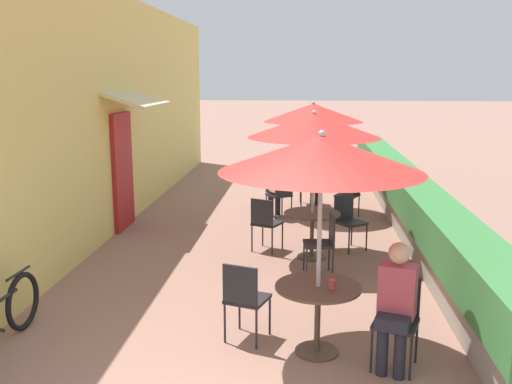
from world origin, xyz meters
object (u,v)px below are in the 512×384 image
cafe_chair_near_right (244,295)px  patio_umbrella_mid (314,126)px  cafe_chair_near_left (397,314)px  cafe_chair_mid_back (324,239)px  patio_table_near (318,302)px  patio_umbrella_near (321,154)px  cafe_chair_far_left (349,191)px  seated_patron_near_left (396,302)px  patio_table_far (312,187)px  cafe_chair_mid_right (265,220)px  coffee_cup_near (332,284)px  cafe_chair_far_right (306,181)px  seated_patron_far_back (278,183)px  coffee_cup_mid (319,209)px  seated_patron_far_right (311,173)px  cafe_chair_mid_left (348,218)px  patio_umbrella_far (313,113)px  patio_table_mid (312,224)px  cafe_chair_far_back (281,192)px

cafe_chair_near_right → patio_umbrella_mid: 3.34m
cafe_chair_near_left → cafe_chair_mid_back: size_ratio=1.00×
patio_table_near → patio_umbrella_near: bearing=0.0°
cafe_chair_near_left → cafe_chair_mid_back: same height
cafe_chair_mid_back → cafe_chair_far_left: 3.44m
seated_patron_near_left → patio_table_far: size_ratio=1.46×
seated_patron_near_left → cafe_chair_mid_right: size_ratio=1.44×
patio_table_far → coffee_cup_near: bearing=-88.8°
coffee_cup_near → cafe_chair_far_right: cafe_chair_far_right is taller
seated_patron_far_back → coffee_cup_mid: bearing=-106.3°
patio_umbrella_near → seated_patron_near_left: (0.72, -0.28, -1.34)m
cafe_chair_mid_back → patio_table_far: (-0.13, 3.67, 0.02)m
coffee_cup_near → seated_patron_far_right: 6.81m
coffee_cup_near → coffee_cup_mid: (-0.05, 3.20, 0.00)m
patio_table_near → patio_umbrella_mid: (-0.02, 3.06, 1.49)m
seated_patron_near_left → coffee_cup_near: (-0.58, 0.22, 0.07)m
cafe_chair_mid_left → cafe_chair_mid_back: (-0.42, -1.27, 0.00)m
patio_umbrella_far → cafe_chair_near_right: bearing=-97.5°
patio_umbrella_mid → cafe_chair_mid_right: 1.70m
coffee_cup_near → patio_table_far: size_ratio=0.11×
patio_table_far → cafe_chair_near_right: bearing=-97.5°
patio_table_near → cafe_chair_far_left: cafe_chair_far_left is taller
seated_patron_near_left → cafe_chair_near_right: 1.55m
cafe_chair_mid_back → patio_umbrella_mid: bearing=5.7°
patio_umbrella_near → seated_patron_far_back: 5.78m
cafe_chair_mid_left → cafe_chair_mid_right: bearing=-24.3°
cafe_chair_mid_left → patio_umbrella_far: size_ratio=0.39×
patio_table_mid → cafe_chair_far_left: 2.74m
patio_umbrella_far → seated_patron_far_right: bearing=90.6°
cafe_chair_near_left → cafe_chair_near_right: (-1.50, 0.35, 0.00)m
patio_table_near → coffee_cup_mid: size_ratio=9.52×
cafe_chair_far_back → cafe_chair_mid_back: bearing=-110.3°
patio_table_near → cafe_chair_mid_back: size_ratio=0.99×
cafe_chair_far_back → patio_table_mid: bearing=-109.9°
patio_table_near → cafe_chair_mid_back: (0.13, 2.31, -0.02)m
cafe_chair_mid_back → coffee_cup_mid: 0.87m
cafe_chair_mid_right → seated_patron_far_right: bearing=101.7°
patio_table_mid → seated_patron_far_back: bearing=104.1°
cafe_chair_near_left → patio_table_far: bearing=-64.4°
patio_umbrella_mid → cafe_chair_far_left: size_ratio=2.59×
cafe_chair_near_right → coffee_cup_mid: cafe_chair_near_right is taller
coffee_cup_near → patio_umbrella_far: size_ratio=0.04×
cafe_chair_far_left → patio_umbrella_far: bearing=5.7°
cafe_chair_near_right → coffee_cup_mid: size_ratio=9.67×
cafe_chair_mid_right → patio_umbrella_far: patio_umbrella_far is taller
cafe_chair_far_left → patio_table_near: bearing=109.5°
patio_umbrella_mid → cafe_chair_mid_back: size_ratio=2.59×
cafe_chair_near_right → patio_umbrella_far: size_ratio=0.39×
patio_table_mid → cafe_chair_far_right: size_ratio=0.99×
patio_table_mid → patio_umbrella_mid: size_ratio=0.38×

